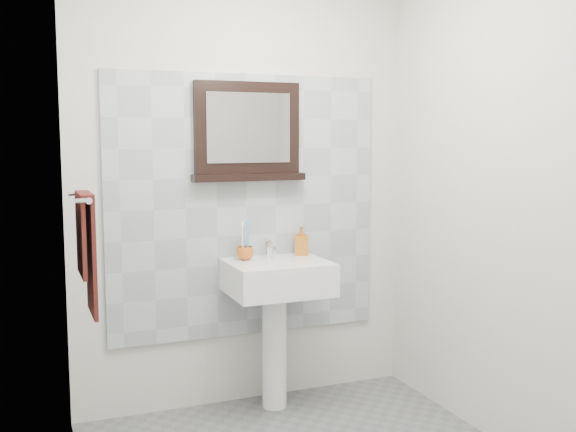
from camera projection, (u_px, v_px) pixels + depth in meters
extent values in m
cube|color=silver|center=(245.00, 189.00, 3.87)|extent=(2.00, 0.01, 2.50)
cube|color=silver|center=(500.00, 245.00, 1.84)|extent=(2.00, 0.01, 2.50)
cube|color=silver|center=(83.00, 217.00, 2.48)|extent=(0.01, 2.20, 2.50)
cube|color=silver|center=(516.00, 199.00, 3.23)|extent=(0.01, 2.20, 2.50)
cube|color=#A2ABB0|center=(246.00, 206.00, 3.87)|extent=(1.60, 0.02, 1.50)
cylinder|color=white|center=(274.00, 349.00, 3.85)|extent=(0.14, 0.14, 0.68)
cube|color=white|center=(278.00, 277.00, 3.74)|extent=(0.55, 0.44, 0.18)
cylinder|color=silver|center=(279.00, 265.00, 3.72)|extent=(0.32, 0.32, 0.02)
cylinder|color=#4C4C4F|center=(279.00, 263.00, 3.71)|extent=(0.04, 0.04, 0.00)
cylinder|color=silver|center=(268.00, 249.00, 3.87)|extent=(0.04, 0.04, 0.09)
cylinder|color=silver|center=(271.00, 247.00, 3.82)|extent=(0.02, 0.10, 0.02)
cube|color=silver|center=(268.00, 240.00, 3.87)|extent=(0.02, 0.07, 0.01)
imported|color=#C65917|center=(245.00, 253.00, 3.77)|extent=(0.11, 0.11, 0.08)
cylinder|color=white|center=(242.00, 242.00, 3.75)|extent=(0.01, 0.01, 0.19)
cube|color=white|center=(242.00, 224.00, 3.74)|extent=(0.01, 0.01, 0.03)
cylinder|color=#539BBE|center=(248.00, 241.00, 3.77)|extent=(0.01, 0.01, 0.19)
cube|color=#539BBE|center=(248.00, 223.00, 3.75)|extent=(0.01, 0.01, 0.03)
cylinder|color=white|center=(244.00, 241.00, 3.78)|extent=(0.01, 0.01, 0.19)
cube|color=white|center=(244.00, 223.00, 3.77)|extent=(0.01, 0.01, 0.03)
cylinder|color=#539BBE|center=(243.00, 241.00, 3.77)|extent=(0.01, 0.01, 0.19)
cube|color=#539BBE|center=(242.00, 223.00, 3.76)|extent=(0.01, 0.01, 0.03)
cylinder|color=white|center=(248.00, 241.00, 3.78)|extent=(0.01, 0.01, 0.19)
cube|color=white|center=(248.00, 223.00, 3.77)|extent=(0.01, 0.01, 0.03)
cylinder|color=#539BBE|center=(247.00, 242.00, 3.76)|extent=(0.01, 0.01, 0.19)
cube|color=#539BBE|center=(247.00, 223.00, 3.74)|extent=(0.01, 0.01, 0.03)
imported|color=#B14414|center=(301.00, 240.00, 3.94)|extent=(0.10, 0.10, 0.17)
cube|color=black|center=(247.00, 128.00, 3.80)|extent=(0.61, 0.06, 0.51)
cube|color=#99999E|center=(249.00, 128.00, 3.77)|extent=(0.49, 0.01, 0.39)
cube|color=black|center=(249.00, 177.00, 3.81)|extent=(0.65, 0.11, 0.04)
cylinder|color=silver|center=(84.00, 197.00, 2.97)|extent=(0.03, 0.40, 0.03)
cylinder|color=silver|center=(81.00, 201.00, 2.78)|extent=(0.05, 0.02, 0.02)
cylinder|color=silver|center=(74.00, 194.00, 3.13)|extent=(0.05, 0.02, 0.02)
cube|color=#35110E|center=(91.00, 257.00, 3.01)|extent=(0.02, 0.30, 0.52)
cube|color=#35110E|center=(81.00, 238.00, 2.98)|extent=(0.02, 0.30, 0.34)
cube|color=#35110E|center=(84.00, 196.00, 2.97)|extent=(0.06, 0.30, 0.03)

